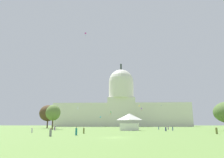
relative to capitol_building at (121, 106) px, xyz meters
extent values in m
plane|color=olive|center=(0.03, -175.42, -20.90)|extent=(800.00, 800.00, 0.00)
cube|color=silver|center=(-34.74, 0.00, -9.08)|extent=(69.48, 18.88, 23.64)
cube|color=silver|center=(34.74, 0.00, -9.08)|extent=(69.48, 18.88, 23.64)
cube|color=silver|center=(0.00, 0.00, -6.40)|extent=(27.88, 20.77, 29.01)
cylinder|color=silver|center=(0.00, 0.00, 17.10)|extent=(26.19, 26.19, 17.99)
sphere|color=silver|center=(0.00, 0.00, 26.09)|extent=(26.01, 26.01, 26.01)
cylinder|color=#2D3833|center=(0.00, 0.00, 42.45)|extent=(1.80, 1.80, 6.70)
cube|color=white|center=(3.84, -133.03, -19.57)|extent=(7.46, 6.05, 2.66)
pyramid|color=white|center=(3.84, -133.03, -15.78)|extent=(7.84, 6.35, 2.46)
cylinder|color=#4C3823|center=(-30.47, -120.53, -18.23)|extent=(0.54, 0.54, 5.34)
ellipsoid|color=olive|center=(-30.47, -120.53, -13.42)|extent=(9.42, 9.35, 7.15)
cylinder|color=#4C3823|center=(-44.82, -88.10, -17.84)|extent=(0.76, 0.76, 6.12)
ellipsoid|color=#4C3823|center=(-44.82, -88.10, -11.84)|extent=(14.72, 14.97, 9.81)
cylinder|color=#703D93|center=(-25.12, -133.00, -20.23)|extent=(0.45, 0.45, 1.35)
sphere|color=tan|center=(-25.12, -133.00, -19.44)|extent=(0.22, 0.22, 0.21)
cylinder|color=olive|center=(-8.53, -160.61, -20.23)|extent=(0.52, 0.52, 1.35)
sphere|color=tan|center=(-8.53, -160.61, -19.45)|extent=(0.28, 0.28, 0.20)
cylinder|color=#3D5684|center=(17.10, -119.54, -20.26)|extent=(0.48, 0.48, 1.29)
sphere|color=brown|center=(17.10, -119.54, -19.50)|extent=(0.34, 0.34, 0.24)
cylinder|color=#703D93|center=(21.37, -119.05, -20.23)|extent=(0.36, 0.36, 1.35)
sphere|color=beige|center=(21.37, -119.05, -19.43)|extent=(0.26, 0.26, 0.24)
cylinder|color=olive|center=(23.65, -161.29, -20.17)|extent=(0.60, 0.60, 1.46)
sphere|color=beige|center=(23.65, -161.29, -19.34)|extent=(0.26, 0.26, 0.20)
cylinder|color=#3D5684|center=(19.72, -134.21, -20.19)|extent=(0.43, 0.43, 1.43)
sphere|color=#A37556|center=(19.72, -134.21, -19.37)|extent=(0.24, 0.24, 0.21)
cylinder|color=#1E757A|center=(-8.62, -168.61, -20.16)|extent=(0.50, 0.50, 1.49)
sphere|color=brown|center=(-8.62, -168.61, -19.30)|extent=(0.29, 0.29, 0.23)
cylinder|color=silver|center=(-24.38, -154.87, -20.26)|extent=(0.42, 0.42, 1.29)
sphere|color=beige|center=(-24.38, -154.87, -19.50)|extent=(0.24, 0.24, 0.24)
cylinder|color=gray|center=(-12.74, -172.64, -20.23)|extent=(0.58, 0.58, 1.34)
sphere|color=#A37556|center=(-12.74, -172.64, -19.44)|extent=(0.30, 0.30, 0.24)
cylinder|color=navy|center=(15.86, -140.74, -20.24)|extent=(0.59, 0.59, 1.33)
sphere|color=tan|center=(15.86, -140.74, -19.47)|extent=(0.26, 0.26, 0.21)
cube|color=green|center=(-8.28, -46.98, -9.02)|extent=(0.72, 0.44, 1.54)
cylinder|color=green|center=(-8.17, -46.98, -11.03)|extent=(0.31, 0.20, 2.55)
cube|color=#D1339E|center=(-21.72, -94.79, 37.80)|extent=(1.05, 0.37, 1.23)
cylinder|color=teal|center=(-21.65, -94.79, 36.27)|extent=(0.27, 0.10, 1.91)
pyramid|color=blue|center=(35.50, -31.58, -2.72)|extent=(1.26, 0.91, 0.17)
cube|color=orange|center=(-9.72, -26.88, -9.07)|extent=(0.30, 0.60, 1.25)
cylinder|color=orange|center=(-9.92, -26.88, -10.52)|extent=(0.21, 0.22, 1.65)
cube|color=gold|center=(11.98, -80.23, -6.94)|extent=(0.78, 0.90, 0.95)
cube|color=white|center=(-18.46, -124.05, -11.61)|extent=(0.76, 0.61, 1.29)
cube|color=purple|center=(18.35, -27.54, -4.57)|extent=(1.11, 0.65, 1.06)
cylinder|color=red|center=(18.34, -27.54, -6.05)|extent=(0.19, 0.27, 1.99)
pyramid|color=pink|center=(-26.06, -39.39, -2.08)|extent=(1.30, 1.47, 0.41)
cube|color=#33BCDB|center=(-16.89, -44.89, -13.02)|extent=(1.02, 1.06, 0.56)
cube|color=#33BCDB|center=(-16.89, -44.89, -12.60)|extent=(1.02, 1.06, 0.56)
camera|label=1|loc=(1.25, -212.38, -18.63)|focal=32.44mm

